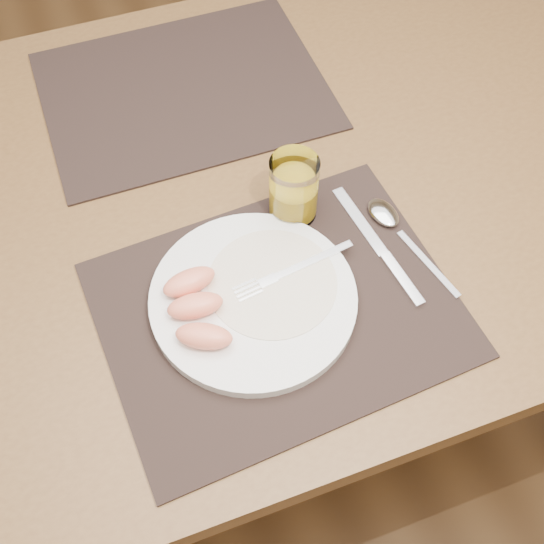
{
  "coord_description": "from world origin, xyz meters",
  "views": [
    {
      "loc": [
        -0.19,
        -0.63,
        1.52
      ],
      "look_at": [
        -0.02,
        -0.17,
        0.77
      ],
      "focal_mm": 45.0,
      "sensor_mm": 36.0,
      "label": 1
    }
  ],
  "objects": [
    {
      "name": "plate_dressing",
      "position": [
        -0.03,
        -0.19,
        0.77
      ],
      "size": [
        0.17,
        0.17,
        0.0
      ],
      "color": "white",
      "rests_on": "plate"
    },
    {
      "name": "grapefruit_wedges",
      "position": [
        -0.13,
        -0.2,
        0.78
      ],
      "size": [
        0.08,
        0.13,
        0.03
      ],
      "color": "#FC8B67",
      "rests_on": "plate"
    },
    {
      "name": "ground",
      "position": [
        0.0,
        0.0,
        0.0
      ],
      "size": [
        5.0,
        5.0,
        0.0
      ],
      "primitive_type": "plane",
      "color": "brown",
      "rests_on": "ground"
    },
    {
      "name": "juice_glass",
      "position": [
        0.05,
        -0.08,
        0.8
      ],
      "size": [
        0.07,
        0.07,
        0.1
      ],
      "color": "white",
      "rests_on": "placemat_near"
    },
    {
      "name": "placemat_near",
      "position": [
        -0.03,
        -0.22,
        0.75
      ],
      "size": [
        0.47,
        0.38,
        0.0
      ],
      "primitive_type": "cube",
      "rotation": [
        0.0,
        0.0,
        0.07
      ],
      "color": "black",
      "rests_on": "table"
    },
    {
      "name": "spoon",
      "position": [
        0.17,
        -0.14,
        0.76
      ],
      "size": [
        0.06,
        0.19,
        0.01
      ],
      "color": "silver",
      "rests_on": "placemat_near"
    },
    {
      "name": "knife",
      "position": [
        0.14,
        -0.19,
        0.76
      ],
      "size": [
        0.04,
        0.22,
        0.01
      ],
      "color": "silver",
      "rests_on": "placemat_near"
    },
    {
      "name": "table",
      "position": [
        0.0,
        0.0,
        0.67
      ],
      "size": [
        1.4,
        0.9,
        0.75
      ],
      "color": "brown",
      "rests_on": "ground"
    },
    {
      "name": "placemat_far",
      "position": [
        -0.03,
        0.22,
        0.75
      ],
      "size": [
        0.45,
        0.35,
        0.0
      ],
      "primitive_type": "cube",
      "rotation": [
        0.0,
        0.0,
        0.0
      ],
      "color": "black",
      "rests_on": "table"
    },
    {
      "name": "plate",
      "position": [
        -0.06,
        -0.2,
        0.76
      ],
      "size": [
        0.27,
        0.27,
        0.02
      ],
      "primitive_type": "cylinder",
      "color": "white",
      "rests_on": "placemat_near"
    },
    {
      "name": "fork",
      "position": [
        -0.01,
        -0.18,
        0.77
      ],
      "size": [
        0.18,
        0.04,
        0.0
      ],
      "color": "silver",
      "rests_on": "plate"
    }
  ]
}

